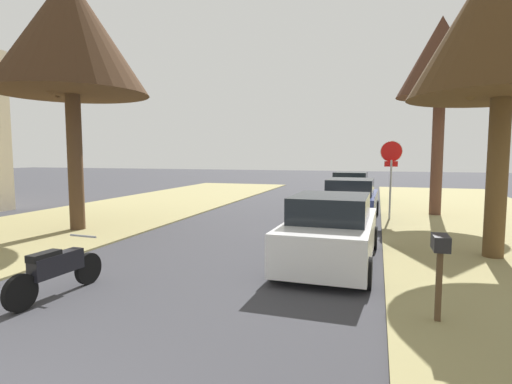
{
  "coord_description": "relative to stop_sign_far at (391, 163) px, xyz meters",
  "views": [
    {
      "loc": [
        3.4,
        -1.44,
        2.47
      ],
      "look_at": [
        0.43,
        8.4,
        1.51
      ],
      "focal_mm": 28.13,
      "sensor_mm": 36.0,
      "label": 1
    }
  ],
  "objects": [
    {
      "name": "parked_sedan_white",
      "position": [
        -1.46,
        -6.72,
        -1.44
      ],
      "size": [
        2.04,
        4.45,
        1.57
      ],
      "color": "white",
      "rests_on": "ground"
    },
    {
      "name": "parked_sedan_green",
      "position": [
        -1.78,
        5.51,
        -1.44
      ],
      "size": [
        2.04,
        4.45,
        1.57
      ],
      "color": "#28663D",
      "rests_on": "ground"
    },
    {
      "name": "curbside_mailbox",
      "position": [
        0.41,
        -9.64,
        -1.11
      ],
      "size": [
        0.22,
        0.44,
        1.27
      ],
      "color": "brown",
      "rests_on": "grass_verge_right"
    },
    {
      "name": "street_tree_right_mid_a",
      "position": [
        2.2,
        -5.25,
        3.41
      ],
      "size": [
        4.16,
        4.16,
        7.43
      ],
      "color": "brown",
      "rests_on": "grass_verge_right"
    },
    {
      "name": "parked_sedan_navy",
      "position": [
        -1.41,
        -0.56,
        -1.44
      ],
      "size": [
        2.04,
        4.45,
        1.57
      ],
      "color": "navy",
      "rests_on": "ground"
    },
    {
      "name": "street_tree_left_mid_a",
      "position": [
        -9.78,
        -5.17,
        4.0
      ],
      "size": [
        4.74,
        4.74,
        8.02
      ],
      "color": "#4D3623",
      "rests_on": "grass_verge_left"
    },
    {
      "name": "parked_motorcycle",
      "position": [
        -5.78,
        -10.33,
        -1.68
      ],
      "size": [
        0.6,
        2.05,
        0.97
      ],
      "color": "black",
      "rests_on": "ground"
    },
    {
      "name": "street_tree_right_mid_b",
      "position": [
        1.79,
        1.65,
        4.01
      ],
      "size": [
        3.31,
        3.31,
        7.78
      ],
      "color": "brown",
      "rests_on": "grass_verge_right"
    },
    {
      "name": "stop_sign_far",
      "position": [
        0.0,
        0.0,
        0.0
      ],
      "size": [
        0.81,
        0.58,
        2.94
      ],
      "color": "#9EA0A5",
      "rests_on": "grass_verge_right"
    }
  ]
}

